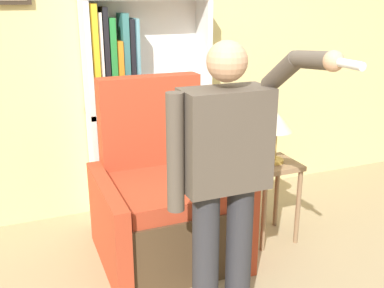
% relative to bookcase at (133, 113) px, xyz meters
% --- Properties ---
extents(wall_back, '(8.00, 0.11, 2.80)m').
position_rel_bookcase_xyz_m(wall_back, '(0.30, 0.16, 0.51)').
color(wall_back, '#DBCC84').
rests_on(wall_back, ground_plane).
extents(bookcase, '(1.02, 0.28, 1.83)m').
position_rel_bookcase_xyz_m(bookcase, '(0.00, 0.00, 0.00)').
color(bookcase, white).
rests_on(bookcase, ground_plane).
extents(armchair, '(0.96, 0.92, 1.27)m').
position_rel_bookcase_xyz_m(armchair, '(0.01, -0.74, -0.50)').
color(armchair, '#4C3823').
rests_on(armchair, ground_plane).
extents(person_standing, '(0.61, 0.78, 1.62)m').
position_rel_bookcase_xyz_m(person_standing, '(0.08, -1.56, 0.04)').
color(person_standing, '#2D2D33').
rests_on(person_standing, ground_plane).
extents(side_table, '(0.35, 0.35, 0.63)m').
position_rel_bookcase_xyz_m(side_table, '(0.84, -0.85, -0.40)').
color(side_table, '#846647').
rests_on(side_table, ground_plane).
extents(table_lamp, '(0.25, 0.25, 0.40)m').
position_rel_bookcase_xyz_m(table_lamp, '(0.84, -0.85, 0.04)').
color(table_lamp, gold).
rests_on(table_lamp, side_table).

